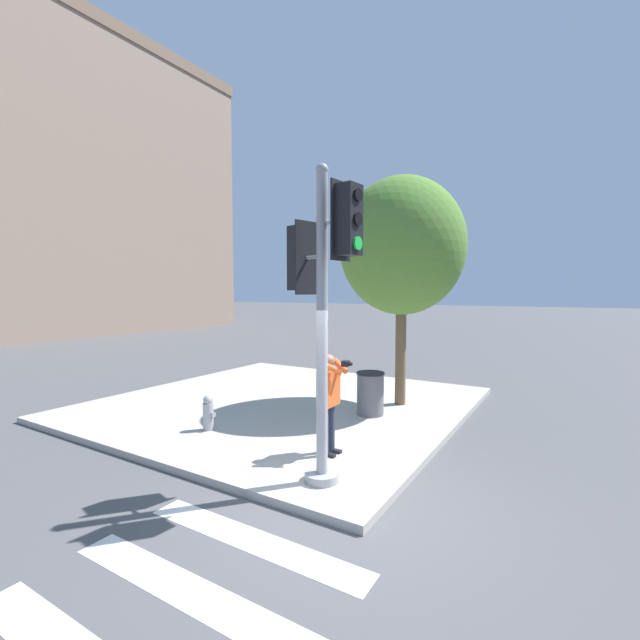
# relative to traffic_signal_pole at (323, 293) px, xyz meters

# --- Properties ---
(ground_plane) EXTENTS (160.00, 160.00, 0.00)m
(ground_plane) POSITION_rel_traffic_signal_pole_xyz_m (-0.26, -0.49, -2.74)
(ground_plane) COLOR #4C4C4F
(sidewalk_corner) EXTENTS (8.00, 8.00, 0.12)m
(sidewalk_corner) POSITION_rel_traffic_signal_pole_xyz_m (3.24, 3.01, -2.68)
(sidewalk_corner) COLOR #ADA89E
(sidewalk_corner) RESTS_ON ground_plane
(traffic_signal_pole) EXTENTS (0.52, 1.18, 4.33)m
(traffic_signal_pole) POSITION_rel_traffic_signal_pole_xyz_m (0.00, 0.00, 0.00)
(traffic_signal_pole) COLOR #939399
(traffic_signal_pole) RESTS_ON sidewalk_corner
(person_photographer) EXTENTS (0.50, 0.53, 1.63)m
(person_photographer) POSITION_rel_traffic_signal_pole_xyz_m (0.90, 0.41, -1.64)
(person_photographer) COLOR black
(person_photographer) RESTS_ON sidewalk_corner
(street_tree) EXTENTS (2.85, 2.85, 5.23)m
(street_tree) POSITION_rel_traffic_signal_pole_xyz_m (4.42, 0.53, 1.03)
(street_tree) COLOR brown
(street_tree) RESTS_ON sidewalk_corner
(fire_hydrant) EXTENTS (0.20, 0.26, 0.66)m
(fire_hydrant) POSITION_rel_traffic_signal_pole_xyz_m (0.74, 2.98, -2.29)
(fire_hydrant) COLOR #99999E
(fire_hydrant) RESTS_ON sidewalk_corner
(trash_bin) EXTENTS (0.60, 0.60, 0.91)m
(trash_bin) POSITION_rel_traffic_signal_pole_xyz_m (3.28, 0.78, -2.16)
(trash_bin) COLOR #5B5B60
(trash_bin) RESTS_ON sidewalk_corner
(building_right) EXTENTS (17.94, 8.67, 19.32)m
(building_right) POSITION_rel_traffic_signal_pole_xyz_m (13.03, 26.05, 6.94)
(building_right) COLOR gray
(building_right) RESTS_ON ground_plane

